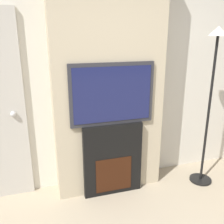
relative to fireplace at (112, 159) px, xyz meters
name	(u,v)px	position (x,y,z in m)	size (l,w,h in m)	color
wall_back	(104,76)	(0.00, 0.34, 0.92)	(6.00, 0.06, 2.70)	silver
chimney_breast	(108,78)	(0.00, 0.15, 0.92)	(1.24, 0.31, 2.70)	#BCAD8E
fireplace	(112,159)	(0.00, 0.00, 0.00)	(0.69, 0.15, 0.87)	black
television	(112,94)	(0.00, 0.00, 0.77)	(0.93, 0.07, 0.68)	#2D2D33
floor_lamp	(212,87)	(1.16, -0.13, 0.80)	(0.27, 0.27, 1.90)	black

